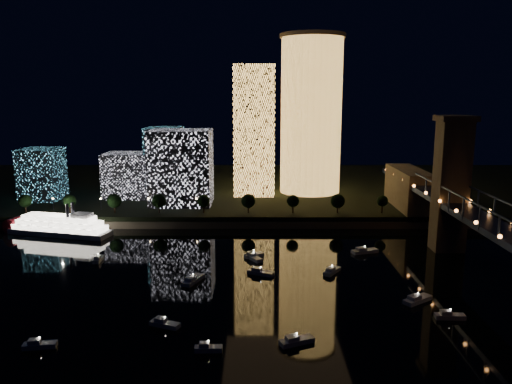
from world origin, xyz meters
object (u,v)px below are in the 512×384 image
at_px(tower_cylindrical, 311,115).
at_px(tower_rectangular, 254,131).
at_px(truss_bridge, 512,245).
at_px(riverboat, 55,226).

distance_m(tower_cylindrical, tower_rectangular, 31.70).
bearing_deg(tower_cylindrical, tower_rectangular, -170.19).
bearing_deg(tower_rectangular, tower_cylindrical, 9.81).
bearing_deg(truss_bridge, riverboat, 156.59).
distance_m(tower_cylindrical, riverboat, 137.93).
height_order(tower_rectangular, riverboat, tower_rectangular).
xyz_separation_m(tower_rectangular, truss_bridge, (72.61, -128.82, -22.30)).
bearing_deg(riverboat, truss_bridge, -23.41).
xyz_separation_m(tower_cylindrical, tower_rectangular, (-30.23, -5.23, -8.01)).
xyz_separation_m(tower_cylindrical, riverboat, (-112.73, -66.88, -42.95)).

